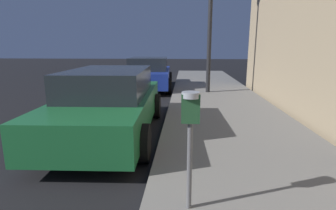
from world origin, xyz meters
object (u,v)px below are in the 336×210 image
(parking_meter, at_px, (190,122))
(car_green, at_px, (110,102))
(street_lamp, at_px, (211,0))
(car_blue, at_px, (149,74))

(parking_meter, height_order, car_green, parking_meter)
(car_green, xyz_separation_m, street_lamp, (2.53, 4.85, 2.85))
(street_lamp, bearing_deg, car_green, -117.53)
(parking_meter, bearing_deg, car_blue, 100.42)
(parking_meter, height_order, car_blue, parking_meter)
(car_green, distance_m, car_blue, 6.31)
(parking_meter, height_order, street_lamp, street_lamp)
(car_green, bearing_deg, street_lamp, 62.47)
(car_blue, distance_m, street_lamp, 4.08)
(car_green, bearing_deg, car_blue, 89.97)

